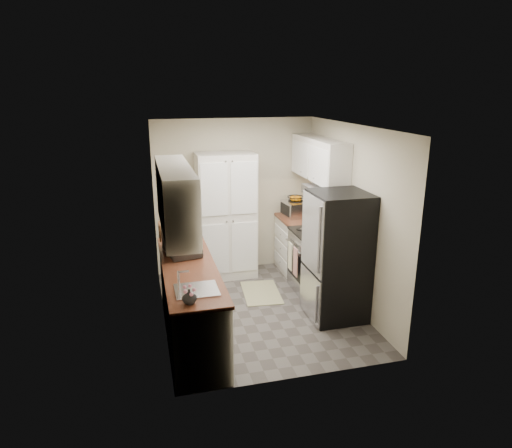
% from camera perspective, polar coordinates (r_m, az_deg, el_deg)
% --- Properties ---
extents(ground, '(3.20, 3.20, 0.00)m').
position_cam_1_polar(ground, '(6.45, 0.45, -10.60)').
color(ground, '#56514C').
rests_on(ground, ground).
extents(room_shell, '(2.64, 3.24, 2.52)m').
position_cam_1_polar(room_shell, '(5.87, 0.35, 3.58)').
color(room_shell, beige).
rests_on(room_shell, ground).
extents(pantry_cabinet, '(0.90, 0.55, 2.00)m').
position_cam_1_polar(pantry_cabinet, '(7.24, -3.73, 0.99)').
color(pantry_cabinet, silver).
rests_on(pantry_cabinet, ground).
extents(base_cabinet_left, '(0.60, 2.30, 0.88)m').
position_cam_1_polar(base_cabinet_left, '(5.72, -8.18, -9.64)').
color(base_cabinet_left, silver).
rests_on(base_cabinet_left, ground).
extents(countertop_left, '(0.63, 2.33, 0.04)m').
position_cam_1_polar(countertop_left, '(5.53, -8.38, -5.37)').
color(countertop_left, brown).
rests_on(countertop_left, base_cabinet_left).
extents(base_cabinet_right, '(0.60, 0.80, 0.88)m').
position_cam_1_polar(base_cabinet_right, '(7.59, 5.39, -2.72)').
color(base_cabinet_right, silver).
rests_on(base_cabinet_right, ground).
extents(countertop_right, '(0.63, 0.83, 0.04)m').
position_cam_1_polar(countertop_right, '(7.45, 5.49, 0.61)').
color(countertop_right, brown).
rests_on(countertop_right, base_cabinet_right).
extents(electric_range, '(0.71, 0.78, 1.13)m').
position_cam_1_polar(electric_range, '(6.88, 7.52, -4.58)').
color(electric_range, '#B7B7BC').
rests_on(electric_range, ground).
extents(refrigerator, '(0.70, 0.72, 1.70)m').
position_cam_1_polar(refrigerator, '(6.05, 10.15, -3.99)').
color(refrigerator, '#B7B7BC').
rests_on(refrigerator, ground).
extents(microwave, '(0.49, 0.64, 0.32)m').
position_cam_1_polar(microwave, '(5.87, -9.21, -2.22)').
color(microwave, '#BAB9BF').
rests_on(microwave, countertop_left).
extents(wine_bottle, '(0.08, 0.08, 0.32)m').
position_cam_1_polar(wine_bottle, '(6.17, -10.61, -1.32)').
color(wine_bottle, black).
rests_on(wine_bottle, countertop_left).
extents(flower_vase, '(0.16, 0.16, 0.15)m').
position_cam_1_polar(flower_vase, '(4.57, -8.33, -8.97)').
color(flower_vase, silver).
rests_on(flower_vase, countertop_left).
extents(cutting_board, '(0.06, 0.23, 0.29)m').
position_cam_1_polar(cutting_board, '(6.36, -9.31, -0.82)').
color(cutting_board, '#478338').
rests_on(cutting_board, countertop_left).
extents(toaster_oven, '(0.38, 0.46, 0.25)m').
position_cam_1_polar(toaster_oven, '(7.51, 4.88, 1.90)').
color(toaster_oven, silver).
rests_on(toaster_oven, countertop_right).
extents(fruit_basket, '(0.28, 0.28, 0.12)m').
position_cam_1_polar(fruit_basket, '(7.50, 4.99, 3.31)').
color(fruit_basket, orange).
rests_on(fruit_basket, toaster_oven).
extents(kitchen_mat, '(0.61, 0.89, 0.01)m').
position_cam_1_polar(kitchen_mat, '(6.92, 0.66, -8.56)').
color(kitchen_mat, tan).
rests_on(kitchen_mat, ground).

